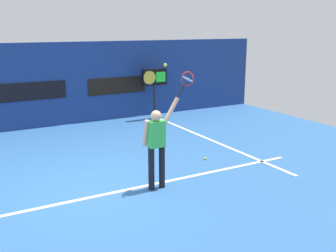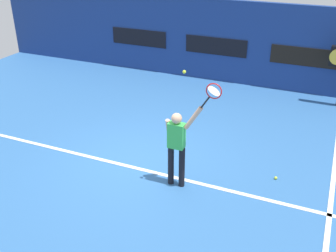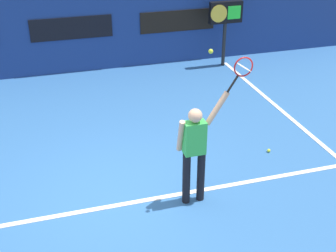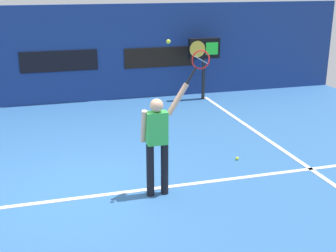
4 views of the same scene
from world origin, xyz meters
name	(u,v)px [view 1 (image 1 of 4)]	position (x,y,z in m)	size (l,w,h in m)	color
ground_plane	(94,190)	(0.00, 0.00, 0.00)	(18.00, 18.00, 0.00)	#2D609E
back_wall	(31,86)	(0.00, 6.11, 1.42)	(18.00, 0.20, 2.83)	navy
sponsor_banner_center	(32,91)	(0.00, 5.99, 1.26)	(2.20, 0.03, 0.60)	black
sponsor_banner_starboard	(117,86)	(3.00, 5.99, 1.24)	(2.20, 0.03, 0.60)	black
court_baseline	(99,196)	(0.00, -0.33, 0.01)	(10.00, 0.10, 0.01)	white
court_sideline	(209,139)	(4.33, 2.00, 0.01)	(0.10, 7.00, 0.01)	white
tennis_player	(157,143)	(1.21, -0.54, 1.01)	(0.79, 0.31, 1.93)	black
tennis_racket	(187,80)	(1.92, -0.54, 2.25)	(0.46, 0.27, 0.60)	black
tennis_ball	(165,65)	(1.38, -0.62, 2.60)	(0.07, 0.07, 0.07)	#CCE033
scoreboard_clock	(154,80)	(4.20, 5.37, 1.45)	(0.96, 0.20, 1.85)	black
spare_ball	(205,158)	(3.16, 0.51, 0.03)	(0.07, 0.07, 0.07)	#CCE033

